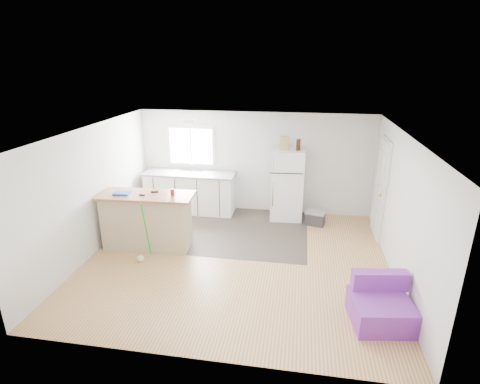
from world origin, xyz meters
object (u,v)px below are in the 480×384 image
refrigerator (287,184)px  cardboard_box (284,143)px  kitchen_cabinets (190,192)px  bottle_left (298,145)px  peninsula (147,221)px  cleaner_jug (177,246)px  mop (142,249)px  red_cup (172,192)px  bottle_right (299,144)px  cooler (315,218)px  blue_tray (122,193)px  purple_seat (380,306)px

refrigerator → cardboard_box: cardboard_box is taller
kitchen_cabinets → bottle_left: bearing=-2.5°
peninsula → cleaner_jug: size_ratio=5.42×
mop → red_cup: size_ratio=9.85×
peninsula → red_cup: bearing=2.7°
cardboard_box → bottle_right: cardboard_box is taller
cooler → blue_tray: size_ratio=1.61×
cardboard_box → bottle_right: bearing=3.7°
peninsula → purple_seat: 4.43m
red_cup → kitchen_cabinets: bearing=97.3°
cooler → bottle_left: bearing=170.0°
cooler → purple_seat: (0.83, -3.19, 0.07)m
mop → blue_tray: (-0.53, 0.49, 0.90)m
purple_seat → mop: size_ratio=0.76×
cleaner_jug → mop: 0.66m
bottle_left → cardboard_box: bearing=173.4°
refrigerator → purple_seat: 3.86m
cleaner_jug → bottle_right: 3.40m
refrigerator → red_cup: 2.81m
bottle_left → peninsula: bearing=-147.3°
purple_seat → bottle_left: bearing=102.5°
refrigerator → bottle_right: bearing=-15.0°
peninsula → cardboard_box: cardboard_box is taller
blue_tray → cardboard_box: bearing=32.9°
red_cup → bottle_right: size_ratio=0.48×
purple_seat → cardboard_box: 4.09m
blue_tray → kitchen_cabinets: bearing=70.1°
cooler → red_cup: red_cup is taller
peninsula → mop: size_ratio=1.56×
cooler → cleaner_jug: bearing=-133.0°
peninsula → blue_tray: 0.71m
peninsula → cooler: 3.69m
mop → cardboard_box: bearing=39.0°
cleaner_jug → blue_tray: 1.45m
red_cup → refrigerator: bearing=41.8°
red_cup → blue_tray: 0.97m
peninsula → bottle_left: (2.82, 1.81, 1.21)m
refrigerator → cooler: size_ratio=3.40×
refrigerator → mop: size_ratio=1.39×
cooler → kitchen_cabinets: bearing=-172.7°
kitchen_cabinets → peninsula: kitchen_cabinets is taller
mop → bottle_left: (2.71, 2.36, 1.54)m
cooler → mop: size_ratio=0.41×
cooler → red_cup: (-2.76, -1.55, 1.00)m
bottle_right → red_cup: bearing=-141.8°
bottle_right → blue_tray: bearing=-149.4°
kitchen_cabinets → cardboard_box: bearing=-2.0°
purple_seat → cleaner_jug: bearing=149.2°
purple_seat → blue_tray: blue_tray is taller
cardboard_box → cooler: bearing=-17.5°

